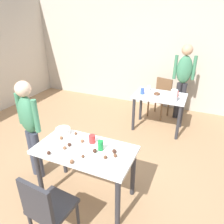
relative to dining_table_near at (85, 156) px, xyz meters
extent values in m
plane|color=#9E7A56|center=(-0.15, 0.22, -0.64)|extent=(6.40, 6.40, 0.00)
cube|color=#BCB2A3|center=(-0.15, 3.42, 0.66)|extent=(6.40, 0.10, 2.60)
cube|color=white|center=(0.00, 0.00, 0.09)|extent=(1.19, 0.64, 0.04)
cylinder|color=#2D2D33|center=(-0.54, -0.26, -0.28)|extent=(0.06, 0.06, 0.71)
cylinder|color=#2D2D33|center=(0.54, -0.26, -0.28)|extent=(0.06, 0.06, 0.71)
cylinder|color=#2D2D33|center=(-0.54, 0.26, -0.28)|extent=(0.06, 0.06, 0.71)
cylinder|color=#2D2D33|center=(0.54, 0.26, -0.28)|extent=(0.06, 0.06, 0.71)
cube|color=silver|center=(0.44, 2.15, 0.09)|extent=(1.00, 0.63, 0.04)
cylinder|color=#2D2D33|center=(0.00, 1.90, -0.28)|extent=(0.06, 0.06, 0.71)
cylinder|color=#2D2D33|center=(0.88, 1.90, -0.28)|extent=(0.06, 0.06, 0.71)
cylinder|color=#2D2D33|center=(0.00, 2.41, -0.28)|extent=(0.06, 0.06, 0.71)
cylinder|color=#2D2D33|center=(0.88, 2.41, -0.28)|extent=(0.06, 0.06, 0.71)
cube|color=#2D2D33|center=(-0.04, -0.62, -0.21)|extent=(0.43, 0.43, 0.04)
cube|color=#2D2D33|center=(-0.05, -0.80, 0.02)|extent=(0.38, 0.07, 0.42)
cylinder|color=#2D2D33|center=(-0.19, -0.44, -0.43)|extent=(0.04, 0.04, 0.41)
cylinder|color=#2D2D33|center=(0.15, -0.46, -0.43)|extent=(0.04, 0.04, 0.41)
cube|color=brown|center=(0.32, 2.75, -0.21)|extent=(0.50, 0.50, 0.04)
cube|color=brown|center=(0.38, 2.92, 0.02)|extent=(0.38, 0.15, 0.42)
cylinder|color=brown|center=(0.44, 2.54, -0.43)|extent=(0.04, 0.04, 0.41)
cylinder|color=brown|center=(0.11, 2.64, -0.43)|extent=(0.04, 0.04, 0.41)
cylinder|color=brown|center=(0.54, 2.86, -0.43)|extent=(0.04, 0.04, 0.41)
cylinder|color=brown|center=(0.21, 2.96, -0.43)|extent=(0.04, 0.04, 0.41)
cylinder|color=#383D4C|center=(-0.93, 0.06, -0.27)|extent=(0.11, 0.11, 0.74)
cylinder|color=#383D4C|center=(-0.82, 0.04, -0.27)|extent=(0.11, 0.11, 0.74)
ellipsoid|color=#3D7A56|center=(-0.88, 0.05, 0.37)|extent=(0.36, 0.27, 0.52)
sphere|color=beige|center=(-0.88, 0.05, 0.73)|extent=(0.20, 0.20, 0.20)
cylinder|color=#3D7A56|center=(-1.06, 0.10, 0.41)|extent=(0.09, 0.09, 0.45)
cylinder|color=#3D7A56|center=(-0.69, 0.00, 0.41)|extent=(0.09, 0.09, 0.45)
cylinder|color=#28282D|center=(0.82, 2.86, -0.22)|extent=(0.11, 0.11, 0.83)
cylinder|color=#28282D|center=(0.72, 2.84, -0.22)|extent=(0.11, 0.11, 0.83)
ellipsoid|color=#3D7A56|center=(0.77, 2.85, 0.49)|extent=(0.35, 0.26, 0.59)
sphere|color=tan|center=(0.77, 2.85, 0.90)|extent=(0.23, 0.23, 0.23)
cylinder|color=#3D7A56|center=(0.96, 2.89, 0.54)|extent=(0.08, 0.08, 0.50)
cylinder|color=#3D7A56|center=(0.58, 2.81, 0.54)|extent=(0.08, 0.08, 0.50)
cylinder|color=white|center=(-0.44, 0.18, 0.15)|extent=(0.20, 0.20, 0.08)
cylinder|color=#198438|center=(0.18, 0.06, 0.17)|extent=(0.07, 0.07, 0.12)
cube|color=silver|center=(0.45, 0.22, 0.12)|extent=(0.17, 0.02, 0.01)
cylinder|color=red|center=(0.02, 0.15, 0.17)|extent=(0.08, 0.08, 0.11)
sphere|color=brown|center=(0.31, -0.07, 0.14)|extent=(0.04, 0.04, 0.04)
sphere|color=#3D2319|center=(-0.32, -0.26, 0.14)|extent=(0.05, 0.05, 0.05)
sphere|color=brown|center=(-0.10, 0.10, 0.14)|extent=(0.04, 0.04, 0.04)
sphere|color=#3D2319|center=(-0.20, -0.03, 0.14)|extent=(0.05, 0.05, 0.05)
sphere|color=brown|center=(-0.27, 0.23, 0.13)|extent=(0.04, 0.04, 0.04)
sphere|color=brown|center=(-0.21, -0.11, 0.14)|extent=(0.04, 0.04, 0.04)
sphere|color=#3D2319|center=(0.15, -0.02, 0.14)|extent=(0.05, 0.05, 0.05)
sphere|color=brown|center=(-0.38, 0.05, 0.14)|extent=(0.05, 0.05, 0.05)
sphere|color=brown|center=(0.40, 0.00, 0.14)|extent=(0.04, 0.04, 0.04)
sphere|color=brown|center=(0.07, -0.16, 0.13)|extent=(0.04, 0.04, 0.04)
sphere|color=#3D2319|center=(0.36, 0.06, 0.14)|extent=(0.05, 0.05, 0.05)
sphere|color=brown|center=(0.01, -0.29, 0.14)|extent=(0.05, 0.05, 0.05)
cylinder|color=white|center=(0.73, 1.92, 0.23)|extent=(0.12, 0.12, 0.23)
cylinder|color=white|center=(0.17, 2.32, 0.17)|extent=(0.07, 0.07, 0.10)
cylinder|color=red|center=(0.74, 2.20, 0.17)|extent=(0.08, 0.08, 0.11)
cylinder|color=#3351B2|center=(0.10, 2.07, 0.17)|extent=(0.07, 0.07, 0.12)
torus|color=white|center=(0.44, 1.92, 0.13)|extent=(0.13, 0.13, 0.04)
torus|color=white|center=(0.86, 2.29, 0.13)|extent=(0.13, 0.13, 0.04)
torus|color=brown|center=(0.38, 2.15, 0.13)|extent=(0.13, 0.13, 0.04)
camera|label=1|loc=(1.14, -1.78, 1.60)|focal=33.80mm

